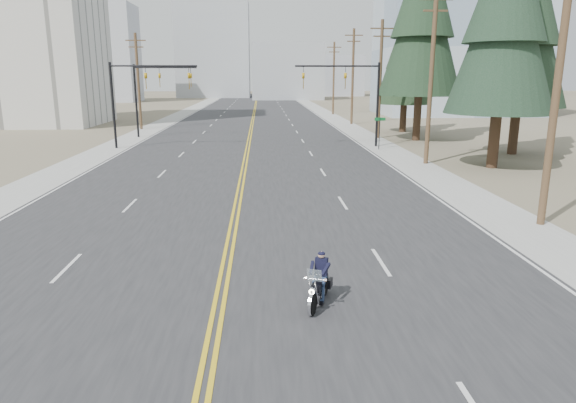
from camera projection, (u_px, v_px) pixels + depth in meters
The scene contains 26 objects.
ground_plane at pixel (216, 324), 12.52m from camera, with size 400.00×400.00×0.00m, color #776D56.
road at pixel (254, 115), 80.42m from camera, with size 20.00×200.00×0.01m, color #303033.
sidewalk_left at pixel (180, 115), 79.85m from camera, with size 3.00×200.00×0.01m, color #A5A5A0.
sidewalk_right at pixel (327, 114), 81.00m from camera, with size 3.00×200.00×0.01m, color #A5A5A0.
traffic_mast_left at pixel (137, 88), 41.94m from camera, with size 7.10×0.26×7.00m.
traffic_mast_right at pixel (354, 88), 42.84m from camera, with size 7.10×0.26×7.00m.
traffic_mast_far at pixel (153, 87), 49.70m from camera, with size 6.10×0.26×7.00m.
street_sign at pixel (380, 128), 41.74m from camera, with size 0.90×0.06×2.62m.
utility_pole_a at pixel (558, 80), 19.55m from camera, with size 2.20×0.30×11.00m.
utility_pole_b at pixel (431, 75), 34.04m from camera, with size 2.20×0.30×11.50m.
utility_pole_c at pixel (380, 78), 48.65m from camera, with size 2.20×0.30×11.00m.
utility_pole_d at pixel (353, 75), 63.14m from camera, with size 2.20×0.30×11.50m.
utility_pole_e at pixel (334, 77), 79.69m from camera, with size 2.20×0.30×11.00m.
utility_pole_left at pixel (138, 80), 57.16m from camera, with size 2.20×0.30×10.50m.
glass_building at pixel (459, 49), 79.65m from camera, with size 24.00×16.00×20.00m, color #9EB5CC.
haze_bldg_a at pixel (106, 54), 119.71m from camera, with size 14.00×12.00×22.00m, color #B7BCC6.
haze_bldg_b at pixel (287, 72), 132.51m from camera, with size 18.00×14.00×14.00m, color #ADB2B7.
haze_bldg_c at pixel (428, 62), 119.08m from camera, with size 16.00×12.00×18.00m, color #B7BCC6.
haze_bldg_d at pixel (214, 50), 144.63m from camera, with size 20.00×15.00×26.00m, color #ADB2B7.
haze_bldg_e at pixel (338, 76), 157.85m from camera, with size 14.00×14.00×12.00m, color #B7BCC6.
haze_bldg_f at pixel (65, 68), 134.22m from camera, with size 12.00×12.00×16.00m, color #ADB2B7.
motorcyclist at pixel (319, 280), 13.44m from camera, with size 0.77×1.80×1.40m, color black, non-canonical shape.
conifer_near at pixel (507, 4), 31.52m from camera, with size 6.71×6.71×17.77m.
conifer_mid at pixel (526, 13), 37.41m from camera, with size 6.79×6.79×18.10m.
conifer_tall at pixel (424, 6), 45.51m from camera, with size 7.49×7.49×20.80m.
conifer_far at pixel (407, 50), 53.72m from camera, with size 5.57×5.57×14.92m.
Camera 1 is at (1.18, -11.53, 5.89)m, focal length 32.00 mm.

